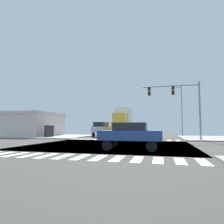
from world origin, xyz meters
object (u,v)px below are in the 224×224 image
at_px(street_lamp, 180,107).
at_px(suv_trailing_1, 101,128).
at_px(bank_building, 25,124).
at_px(pickup_crossing_2, 125,128).
at_px(sedan_farside_1, 130,134).
at_px(box_truck_leading_1, 123,121).
at_px(traffic_signal_mast, 177,97).

relative_size(street_lamp, suv_trailing_1, 1.81).
distance_m(bank_building, suv_trailing_1, 13.37).
height_order(bank_building, suv_trailing_1, bank_building).
distance_m(street_lamp, suv_trailing_1, 13.61).
relative_size(pickup_crossing_2, suv_trailing_1, 1.11).
relative_size(sedan_farside_1, box_truck_leading_1, 0.60).
bearing_deg(street_lamp, bank_building, -168.55).
bearing_deg(box_truck_leading_1, bank_building, 13.73).
bearing_deg(bank_building, pickup_crossing_2, 58.72).
xyz_separation_m(bank_building, pickup_crossing_2, (13.30, 21.89, -0.71)).
relative_size(street_lamp, pickup_crossing_2, 1.63).
bearing_deg(bank_building, sedan_farside_1, -37.35).
xyz_separation_m(street_lamp, suv_trailing_1, (-12.51, -4.01, -3.56)).
bearing_deg(street_lamp, pickup_crossing_2, 126.88).
bearing_deg(box_truck_leading_1, sedan_farside_1, 102.38).
xyz_separation_m(traffic_signal_mast, street_lamp, (1.27, 10.47, -0.09)).
bearing_deg(suv_trailing_1, box_truck_leading_1, -137.27).
bearing_deg(suv_trailing_1, traffic_signal_mast, 150.13).
distance_m(street_lamp, sedan_farside_1, 21.94).
xyz_separation_m(bank_building, box_truck_leading_1, (16.30, 3.98, 0.56)).
relative_size(traffic_signal_mast, sedan_farside_1, 1.59).
height_order(street_lamp, sedan_farside_1, street_lamp).
bearing_deg(sedan_farside_1, street_lamp, -13.86).
relative_size(bank_building, sedan_farside_1, 2.85).
height_order(box_truck_leading_1, suv_trailing_1, box_truck_leading_1).
bearing_deg(pickup_crossing_2, sedan_farside_1, 101.02).
bearing_deg(traffic_signal_mast, street_lamp, 83.08).
distance_m(traffic_signal_mast, pickup_crossing_2, 29.61).
xyz_separation_m(street_lamp, bank_building, (-25.80, -5.23, -2.95)).
distance_m(traffic_signal_mast, sedan_farside_1, 11.87).
height_order(sedan_farside_1, suv_trailing_1, suv_trailing_1).
bearing_deg(traffic_signal_mast, pickup_crossing_2, 112.49).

